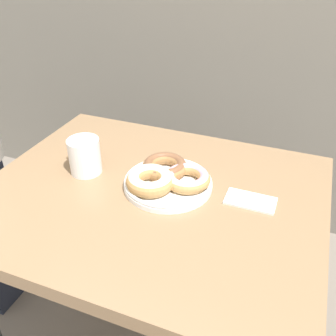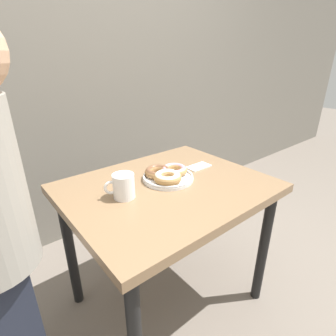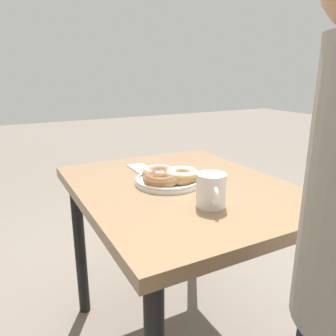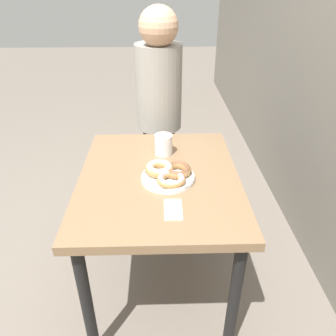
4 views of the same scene
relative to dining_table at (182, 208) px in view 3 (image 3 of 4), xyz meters
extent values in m
plane|color=#70665B|center=(0.00, -0.20, -0.62)|extent=(14.00, 14.00, 0.00)
cube|color=#846647|center=(0.00, 0.00, 0.07)|extent=(0.91, 0.73, 0.04)
cylinder|color=black|center=(-0.39, -0.31, -0.28)|extent=(0.05, 0.05, 0.67)
cylinder|color=black|center=(0.39, -0.31, -0.28)|extent=(0.05, 0.05, 0.67)
cylinder|color=black|center=(0.39, 0.31, -0.28)|extent=(0.05, 0.05, 0.67)
cylinder|color=white|center=(0.04, 0.04, 0.10)|extent=(0.24, 0.24, 0.01)
torus|color=white|center=(0.04, 0.04, 0.11)|extent=(0.24, 0.24, 0.01)
torus|color=#B2844C|center=(0.09, 0.05, 0.12)|extent=(0.18, 0.18, 0.03)
torus|color=pink|center=(0.09, 0.05, 0.13)|extent=(0.17, 0.17, 0.03)
torus|color=#9E7042|center=(0.01, 0.08, 0.12)|extent=(0.18, 0.18, 0.04)
torus|color=brown|center=(0.01, 0.08, 0.13)|extent=(0.17, 0.17, 0.03)
torus|color=#B2844C|center=(0.00, 0.00, 0.13)|extent=(0.13, 0.13, 0.04)
torus|color=silver|center=(0.00, 0.00, 0.13)|extent=(0.12, 0.12, 0.03)
cylinder|color=white|center=(-0.21, 0.02, 0.14)|extent=(0.09, 0.09, 0.10)
cylinder|color=#382114|center=(-0.21, 0.02, 0.19)|extent=(0.07, 0.07, 0.00)
torus|color=white|center=(-0.26, 0.04, 0.14)|extent=(0.06, 0.03, 0.06)
cube|color=white|center=(0.26, 0.05, 0.10)|extent=(0.13, 0.07, 0.01)
camera|label=1|loc=(0.34, -0.74, 0.69)|focal=40.00mm
camera|label=2|loc=(-0.68, -0.83, 0.63)|focal=28.00mm
camera|label=3|loc=(-0.97, 0.58, 0.49)|focal=35.00mm
camera|label=4|loc=(1.28, 0.01, 0.89)|focal=35.00mm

